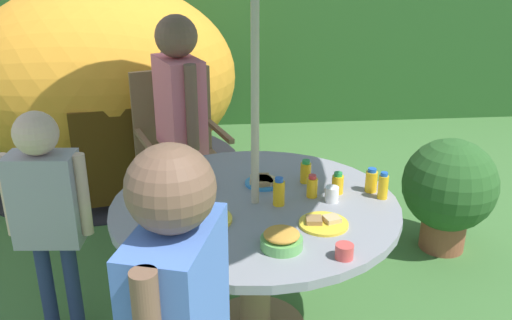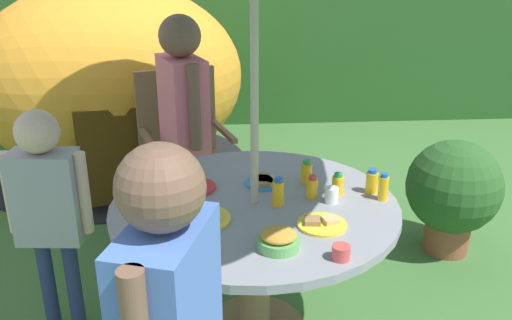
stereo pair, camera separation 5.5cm
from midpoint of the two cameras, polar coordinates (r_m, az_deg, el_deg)
The scene contains 21 objects.
hedge_backdrop at distance 5.99m, azimuth -3.64°, elevation 13.17°, with size 9.00×0.70×1.85m, color #285623.
garden_table at distance 2.56m, azimuth -0.71°, elevation -7.21°, with size 1.31×1.31×0.72m.
wooden_chair at distance 3.66m, azimuth -8.51°, elevation 1.72°, with size 0.66×0.63×1.05m.
dome_tent at distance 4.71m, azimuth -15.88°, elevation 8.09°, with size 2.67×2.67×1.55m.
potted_plant at distance 3.54m, azimuth 19.08°, elevation -2.81°, with size 0.57×0.57×0.73m.
child_in_pink_shirt at distance 3.29m, azimuth -8.44°, elevation 5.78°, with size 0.33×0.46×1.44m.
child_in_grey_shirt at distance 2.66m, azimuth -21.61°, elevation -3.88°, with size 0.39×0.20×1.15m.
child_in_blue_shirt at distance 1.57m, azimuth -9.13°, elevation -15.55°, with size 0.29×0.44×1.37m.
snack_bowl at distance 2.12m, azimuth 1.94°, elevation -8.27°, with size 0.17×0.17×0.08m.
plate_center_back at distance 2.63m, azimuth -7.45°, elevation -2.85°, with size 0.23×0.23×0.03m.
plate_far_right at distance 2.67m, azimuth 0.19°, elevation -2.23°, with size 0.18×0.18×0.03m.
plate_mid_left at distance 2.31m, azimuth 6.36°, elevation -6.53°, with size 0.21×0.21×0.03m.
plate_near_left at distance 2.34m, azimuth -6.36°, elevation -6.07°, with size 0.26×0.26×0.03m.
juice_bottle_near_right at distance 2.68m, azimuth 4.62°, elevation -1.25°, with size 0.05×0.05×0.12m.
juice_bottle_far_left at distance 2.63m, azimuth 11.35°, elevation -2.14°, with size 0.06×0.06×0.12m.
juice_bottle_center_front at distance 2.58m, azimuth 7.91°, elevation -2.46°, with size 0.05×0.05×0.11m.
juice_bottle_mid_right at distance 2.53m, azimuth 5.25°, elevation -2.79°, with size 0.05×0.05×0.11m.
juice_bottle_front_edge at distance 2.44m, azimuth 1.75°, elevation -3.38°, with size 0.05×0.05×0.13m.
juice_bottle_back_edge at distance 2.57m, azimuth 12.53°, elevation -2.68°, with size 0.05×0.05×0.13m.
cup_near at distance 2.09m, azimuth 8.45°, elevation -9.42°, with size 0.07×0.07×0.06m, color #E04C47.
cup_far at distance 2.50m, azimuth 7.29°, elevation -3.57°, with size 0.06×0.06×0.07m, color white.
Camera 1 is at (-0.20, -2.23, 1.82)m, focal length 38.34 mm.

